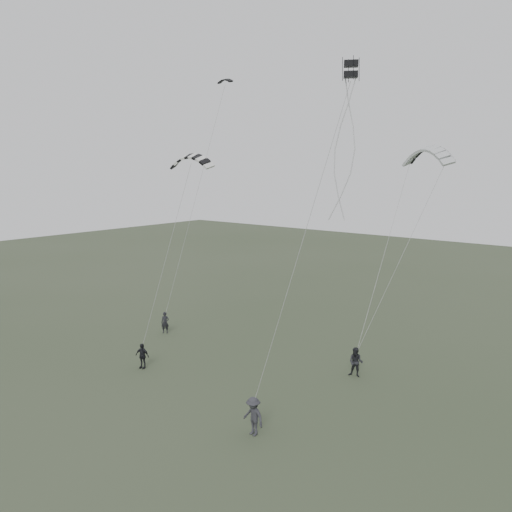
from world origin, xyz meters
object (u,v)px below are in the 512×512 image
Objects in this scene: flyer_center at (142,356)px; flyer_far at (253,416)px; kite_dark_small at (225,80)px; kite_box at (351,69)px; flyer_left at (165,323)px; flyer_right at (356,362)px; kite_pale_large at (428,148)px; kite_striped at (191,156)px.

flyer_far reaches higher than flyer_center.
kite_dark_small reaches higher than kite_box.
flyer_left is 24.02m from kite_box.
flyer_far is (-0.56, -9.11, 0.03)m from flyer_right.
flyer_left is 22.38m from kite_pale_large.
flyer_center is at bearing 154.68° from kite_box.
kite_pale_large is 1.24× the size of kite_striped.
kite_box reaches higher than flyer_right.
kite_dark_small is 19.58m from kite_box.
kite_striped is at bearing 156.23° from flyer_far.
flyer_right is at bearing -79.57° from kite_pale_large.
kite_pale_large is at bearing 64.43° from kite_box.
kite_pale_large is 5.45× the size of kite_box.
flyer_right is 0.59× the size of kite_striped.
flyer_right is 23.48m from kite_dark_small.
flyer_right is 1.37× the size of kite_dark_small.
flyer_far is at bearing -65.27° from flyer_left.
kite_dark_small is (-3.00, 11.30, 18.44)m from flyer_center.
flyer_center is 1.22× the size of kite_dark_small.
flyer_far is 0.61× the size of kite_striped.
kite_dark_small is 9.94m from kite_striped.
kite_box reaches higher than kite_pale_large.
flyer_center is 13.09m from kite_striped.
kite_box is at bearing -24.34° from kite_striped.
kite_box reaches higher than kite_striped.
kite_dark_small reaches higher than flyer_left.
flyer_far reaches higher than flyer_right.
flyer_left is at bearing 174.18° from flyer_right.
flyer_right is at bearing 81.39° from kite_box.
kite_striped is at bearing -176.38° from flyer_right.
kite_box is (13.05, -3.10, 3.33)m from kite_striped.
flyer_center is 0.53× the size of kite_striped.
kite_striped is 13.82m from kite_box.
flyer_far is 0.49× the size of kite_pale_large.
kite_striped is 4.39× the size of kite_box.
kite_pale_large is at bearing 6.24° from kite_dark_small.
kite_box is at bearing 52.03° from flyer_far.
kite_box is (0.90, -11.92, 2.87)m from kite_pale_large.
flyer_far is 16.15m from kite_box.
kite_striped reaches higher than flyer_center.
flyer_right is 0.97× the size of flyer_far.
flyer_right is 1.12× the size of flyer_center.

